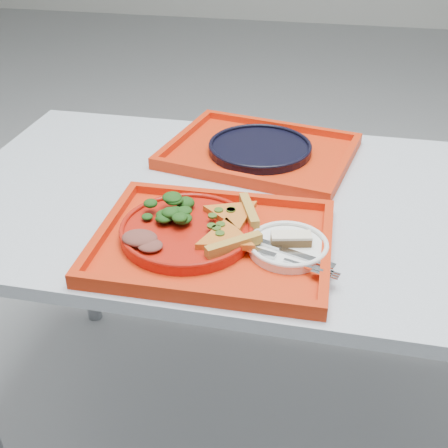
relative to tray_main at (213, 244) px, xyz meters
The scene contains 14 objects.
ground 0.80m from the tray_main, 53.42° to the left, with size 10.00×10.00×0.00m, color gray.
table 0.27m from the tray_main, 53.42° to the left, with size 1.60×0.80×0.75m.
tray_main is the anchor object (origin of this frame).
tray_far 0.42m from the tray_main, 86.23° to the left, with size 0.45×0.35×0.01m, color red.
dinner_plate 0.06m from the tray_main, 169.70° to the left, with size 0.26×0.26×0.02m, color #A6160B.
side_plate 0.15m from the tray_main, ahead, with size 0.15×0.15×0.01m, color white.
navy_plate 0.42m from the tray_main, 86.23° to the left, with size 0.26×0.26×0.02m, color black.
pizza_slice_a 0.05m from the tray_main, 29.64° to the right, with size 0.13×0.11×0.02m, color gold, non-canonical shape.
pizza_slice_b 0.08m from the tray_main, 70.43° to the left, with size 0.13×0.11×0.02m, color gold, non-canonical shape.
salad_heap 0.12m from the tray_main, 153.72° to the left, with size 0.10×0.09×0.05m, color black.
meat_portion 0.14m from the tray_main, 156.51° to the right, with size 0.07×0.05×0.02m, color brown.
dessert_bar 0.15m from the tray_main, ahead, with size 0.08×0.05×0.02m.
knife 0.15m from the tray_main, ahead, with size 0.18×0.02×0.01m, color silver.
fork 0.15m from the tray_main, 20.17° to the right, with size 0.18×0.02×0.01m, color silver.
Camera 1 is at (0.05, -1.08, 1.38)m, focal length 45.00 mm.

